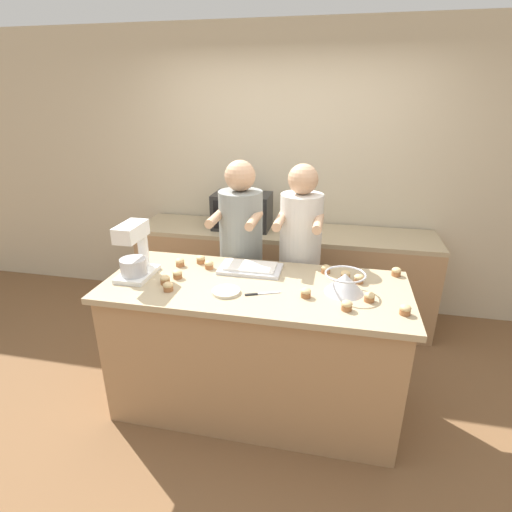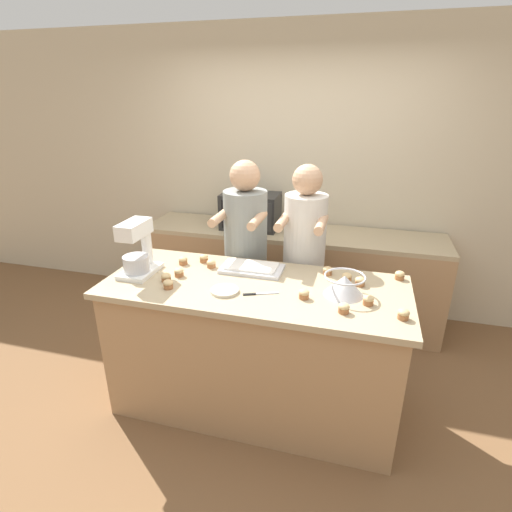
# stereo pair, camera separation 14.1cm
# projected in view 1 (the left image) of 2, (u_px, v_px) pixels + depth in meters

# --- Properties ---
(ground_plane) EXTENTS (16.00, 16.00, 0.00)m
(ground_plane) POSITION_uv_depth(u_px,v_px,m) (255.00, 402.00, 2.92)
(ground_plane) COLOR brown
(back_wall) EXTENTS (10.00, 0.06, 2.70)m
(back_wall) POSITION_uv_depth(u_px,v_px,m) (290.00, 175.00, 3.90)
(back_wall) COLOR beige
(back_wall) RESTS_ON ground_plane
(island_counter) EXTENTS (1.95, 0.81, 0.96)m
(island_counter) POSITION_uv_depth(u_px,v_px,m) (255.00, 347.00, 2.74)
(island_counter) COLOR #A87F56
(island_counter) RESTS_ON ground_plane
(back_counter) EXTENTS (2.80, 0.60, 0.90)m
(back_counter) POSITION_uv_depth(u_px,v_px,m) (282.00, 274.00, 3.93)
(back_counter) COLOR #A87F56
(back_counter) RESTS_ON ground_plane
(person_left) EXTENTS (0.35, 0.51, 1.65)m
(person_left) POSITION_uv_depth(u_px,v_px,m) (241.00, 259.00, 3.17)
(person_left) COLOR brown
(person_left) RESTS_ON ground_plane
(person_right) EXTENTS (0.33, 0.50, 1.63)m
(person_right) POSITION_uv_depth(u_px,v_px,m) (299.00, 264.00, 3.08)
(person_right) COLOR brown
(person_right) RESTS_ON ground_plane
(stand_mixer) EXTENTS (0.20, 0.30, 0.37)m
(stand_mixer) POSITION_uv_depth(u_px,v_px,m) (135.00, 254.00, 2.61)
(stand_mixer) COLOR white
(stand_mixer) RESTS_ON island_counter
(mixing_bowl) EXTENTS (0.25, 0.25, 0.13)m
(mixing_bowl) POSITION_uv_depth(u_px,v_px,m) (345.00, 282.00, 2.43)
(mixing_bowl) COLOR #BCBCC1
(mixing_bowl) RESTS_ON island_counter
(baking_tray) EXTENTS (0.43, 0.24, 0.04)m
(baking_tray) POSITION_uv_depth(u_px,v_px,m) (250.00, 268.00, 2.75)
(baking_tray) COLOR silver
(baking_tray) RESTS_ON island_counter
(microwave_oven) EXTENTS (0.53, 0.34, 0.33)m
(microwave_oven) POSITION_uv_depth(u_px,v_px,m) (242.00, 211.00, 3.77)
(microwave_oven) COLOR black
(microwave_oven) RESTS_ON back_counter
(small_plate) EXTENTS (0.17, 0.17, 0.02)m
(small_plate) POSITION_uv_depth(u_px,v_px,m) (226.00, 291.00, 2.44)
(small_plate) COLOR beige
(small_plate) RESTS_ON island_counter
(knife) EXTENTS (0.21, 0.10, 0.01)m
(knife) POSITION_uv_depth(u_px,v_px,m) (260.00, 294.00, 2.43)
(knife) COLOR #BCBCC1
(knife) RESTS_ON island_counter
(cupcake_0) EXTENTS (0.06, 0.06, 0.06)m
(cupcake_0) POSITION_uv_depth(u_px,v_px,m) (180.00, 262.00, 2.82)
(cupcake_0) COLOR #9E6038
(cupcake_0) RESTS_ON island_counter
(cupcake_1) EXTENTS (0.06, 0.06, 0.06)m
(cupcake_1) POSITION_uv_depth(u_px,v_px,m) (347.00, 305.00, 2.24)
(cupcake_1) COLOR #9E6038
(cupcake_1) RESTS_ON island_counter
(cupcake_2) EXTENTS (0.06, 0.06, 0.06)m
(cupcake_2) POSITION_uv_depth(u_px,v_px,m) (369.00, 297.00, 2.34)
(cupcake_2) COLOR #9E6038
(cupcake_2) RESTS_ON island_counter
(cupcake_3) EXTENTS (0.06, 0.06, 0.06)m
(cupcake_3) POSITION_uv_depth(u_px,v_px,m) (359.00, 279.00, 2.57)
(cupcake_3) COLOR #9E6038
(cupcake_3) RESTS_ON island_counter
(cupcake_4) EXTENTS (0.06, 0.06, 0.06)m
(cupcake_4) POSITION_uv_depth(u_px,v_px,m) (209.00, 265.00, 2.78)
(cupcake_4) COLOR #9E6038
(cupcake_4) RESTS_ON island_counter
(cupcake_5) EXTENTS (0.06, 0.06, 0.06)m
(cupcake_5) POSITION_uv_depth(u_px,v_px,m) (201.00, 259.00, 2.87)
(cupcake_5) COLOR #9E6038
(cupcake_5) RESTS_ON island_counter
(cupcake_6) EXTENTS (0.06, 0.06, 0.06)m
(cupcake_6) POSITION_uv_depth(u_px,v_px,m) (405.00, 310.00, 2.20)
(cupcake_6) COLOR #9E6038
(cupcake_6) RESTS_ON island_counter
(cupcake_7) EXTENTS (0.06, 0.06, 0.06)m
(cupcake_7) POSITION_uv_depth(u_px,v_px,m) (396.00, 272.00, 2.67)
(cupcake_7) COLOR #9E6038
(cupcake_7) RESTS_ON island_counter
(cupcake_8) EXTENTS (0.06, 0.06, 0.06)m
(cupcake_8) POSITION_uv_depth(u_px,v_px,m) (306.00, 293.00, 2.39)
(cupcake_8) COLOR #9E6038
(cupcake_8) RESTS_ON island_counter
(cupcake_9) EXTENTS (0.06, 0.06, 0.06)m
(cupcake_9) POSITION_uv_depth(u_px,v_px,m) (326.00, 269.00, 2.71)
(cupcake_9) COLOR #9E6038
(cupcake_9) RESTS_ON island_counter
(cupcake_10) EXTENTS (0.06, 0.06, 0.06)m
(cupcake_10) POSITION_uv_depth(u_px,v_px,m) (165.00, 280.00, 2.55)
(cupcake_10) COLOR #9E6038
(cupcake_10) RESTS_ON island_counter
(cupcake_11) EXTENTS (0.06, 0.06, 0.06)m
(cupcake_11) POSITION_uv_depth(u_px,v_px,m) (168.00, 286.00, 2.46)
(cupcake_11) COLOR #9E6038
(cupcake_11) RESTS_ON island_counter
(cupcake_12) EXTENTS (0.06, 0.06, 0.06)m
(cupcake_12) POSITION_uv_depth(u_px,v_px,m) (345.00, 275.00, 2.62)
(cupcake_12) COLOR #9E6038
(cupcake_12) RESTS_ON island_counter
(cupcake_13) EXTENTS (0.06, 0.06, 0.06)m
(cupcake_13) POSITION_uv_depth(u_px,v_px,m) (177.00, 274.00, 2.63)
(cupcake_13) COLOR #9E6038
(cupcake_13) RESTS_ON island_counter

